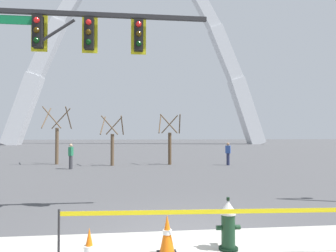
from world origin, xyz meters
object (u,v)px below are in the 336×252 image
object	(u,v)px
fire_hydrant	(228,225)
monument_arch	(139,54)
traffic_cone_mid_sidewalk	(167,235)
pedestrian_standing_center	(228,154)
pedestrian_walking_left	(71,156)
traffic_signal_gantry	(51,60)
traffic_cone_curb_edge	(89,252)

from	to	relation	value
fire_hydrant	monument_arch	distance (m)	62.52
traffic_cone_mid_sidewalk	pedestrian_standing_center	bearing A→B (deg)	68.73
pedestrian_walking_left	fire_hydrant	bearing A→B (deg)	-67.85
fire_hydrant	traffic_signal_gantry	bearing A→B (deg)	142.75
traffic_cone_mid_sidewalk	monument_arch	size ratio (longest dim) A/B	0.01
traffic_cone_mid_sidewalk	pedestrian_standing_center	xyz separation A→B (m)	(6.00, 15.41, 0.46)
traffic_cone_mid_sidewalk	monument_arch	world-z (taller)	monument_arch
traffic_cone_mid_sidewalk	monument_arch	distance (m)	62.66
traffic_signal_gantry	pedestrian_walking_left	world-z (taller)	traffic_signal_gantry
pedestrian_standing_center	fire_hydrant	bearing A→B (deg)	-107.51
monument_arch	traffic_cone_mid_sidewalk	bearing A→B (deg)	-90.45
traffic_cone_curb_edge	pedestrian_standing_center	bearing A→B (deg)	65.59
fire_hydrant	pedestrian_standing_center	xyz separation A→B (m)	(4.82, 15.29, 0.35)
traffic_cone_curb_edge	pedestrian_walking_left	world-z (taller)	pedestrian_walking_left
traffic_signal_gantry	pedestrian_walking_left	xyz separation A→B (m)	(-1.61, 10.92, -3.45)
fire_hydrant	traffic_signal_gantry	xyz separation A→B (m)	(-4.11, 3.12, 3.80)
traffic_signal_gantry	traffic_cone_mid_sidewalk	bearing A→B (deg)	-47.85
traffic_signal_gantry	monument_arch	xyz separation A→B (m)	(3.41, 56.43, 15.20)
traffic_cone_curb_edge	pedestrian_walking_left	bearing A→B (deg)	102.38
traffic_cone_mid_sidewalk	fire_hydrant	bearing A→B (deg)	5.68
traffic_signal_gantry	monument_arch	size ratio (longest dim) A/B	0.12
fire_hydrant	pedestrian_walking_left	world-z (taller)	pedestrian_walking_left
traffic_cone_curb_edge	pedestrian_walking_left	xyz separation A→B (m)	(-3.25, 14.82, 0.46)
monument_arch	pedestrian_walking_left	size ratio (longest dim) A/B	34.73
fire_hydrant	traffic_cone_mid_sidewalk	bearing A→B (deg)	-174.32
traffic_cone_mid_sidewalk	monument_arch	xyz separation A→B (m)	(0.47, 59.68, 19.11)
traffic_cone_mid_sidewalk	traffic_cone_curb_edge	size ratio (longest dim) A/B	1.00
traffic_cone_mid_sidewalk	pedestrian_standing_center	distance (m)	16.54
traffic_cone_mid_sidewalk	traffic_signal_gantry	xyz separation A→B (m)	(-2.93, 3.24, 3.91)
fire_hydrant	traffic_cone_curb_edge	bearing A→B (deg)	-162.68
traffic_cone_mid_sidewalk	traffic_cone_curb_edge	xyz separation A→B (m)	(-1.29, -0.65, 0.00)
monument_arch	pedestrian_walking_left	distance (m)	49.44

